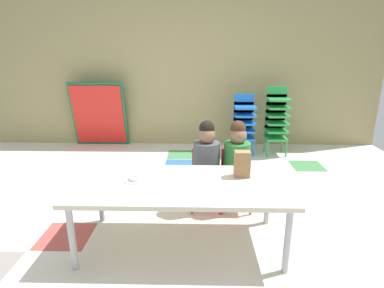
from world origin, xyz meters
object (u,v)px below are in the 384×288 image
at_px(seated_child_near_camera, 206,157).
at_px(seated_child_middle_seat, 237,157).
at_px(folded_activity_table, 99,115).
at_px(paper_plate_near_edge, 134,180).
at_px(kid_chair_green_stack, 277,117).
at_px(paper_bag_brown, 242,164).
at_px(kid_chair_blue_stack, 244,121).
at_px(donut_powdered_on_plate, 134,178).
at_px(craft_table, 181,188).

bearing_deg(seated_child_near_camera, seated_child_middle_seat, 0.00).
bearing_deg(seated_child_middle_seat, folded_activity_table, 133.51).
height_order(seated_child_middle_seat, paper_plate_near_edge, seated_child_middle_seat).
relative_size(seated_child_near_camera, paper_plate_near_edge, 5.10).
relative_size(kid_chair_green_stack, paper_bag_brown, 4.73).
height_order(kid_chair_green_stack, paper_plate_near_edge, kid_chair_green_stack).
distance_m(kid_chair_blue_stack, paper_plate_near_edge, 2.69).
xyz_separation_m(folded_activity_table, paper_bag_brown, (2.03, -2.63, 0.13)).
relative_size(seated_child_near_camera, folded_activity_table, 0.84).
height_order(seated_child_middle_seat, donut_powdered_on_plate, seated_child_middle_seat).
height_order(seated_child_near_camera, donut_powdered_on_plate, seated_child_near_camera).
relative_size(kid_chair_blue_stack, folded_activity_table, 0.85).
bearing_deg(seated_child_near_camera, folded_activity_table, 128.98).
bearing_deg(craft_table, kid_chair_blue_stack, 71.11).
height_order(paper_bag_brown, donut_powdered_on_plate, paper_bag_brown).
height_order(seated_child_middle_seat, kid_chair_blue_stack, seated_child_middle_seat).
distance_m(craft_table, paper_bag_brown, 0.54).
distance_m(craft_table, kid_chair_green_stack, 2.78).
relative_size(kid_chair_green_stack, paper_plate_near_edge, 5.78).
relative_size(kid_chair_green_stack, donut_powdered_on_plate, 10.50).
bearing_deg(donut_powdered_on_plate, folded_activity_table, 112.62).
bearing_deg(kid_chair_blue_stack, donut_powdered_on_plate, -116.96).
distance_m(seated_child_near_camera, donut_powdered_on_plate, 0.84).
distance_m(seated_child_middle_seat, paper_plate_near_edge, 1.08).
xyz_separation_m(seated_child_near_camera, paper_plate_near_edge, (-0.60, -0.59, 0.00)).
xyz_separation_m(kid_chair_blue_stack, paper_plate_near_edge, (-1.22, -2.40, 0.04)).
distance_m(craft_table, donut_powdered_on_plate, 0.39).
distance_m(kid_chair_green_stack, donut_powdered_on_plate, 2.95).
xyz_separation_m(craft_table, kid_chair_blue_stack, (0.83, 2.44, 0.01)).
bearing_deg(paper_bag_brown, kid_chair_green_stack, 70.11).
bearing_deg(folded_activity_table, kid_chair_blue_stack, -8.30).
distance_m(kid_chair_blue_stack, kid_chair_green_stack, 0.50).
xyz_separation_m(seated_child_middle_seat, paper_plate_near_edge, (-0.90, -0.59, 0.00)).
bearing_deg(kid_chair_green_stack, seated_child_near_camera, -121.64).
bearing_deg(folded_activity_table, paper_bag_brown, -52.42).
bearing_deg(paper_bag_brown, paper_plate_near_edge, -173.15).
relative_size(seated_child_middle_seat, kid_chair_green_stack, 0.88).
xyz_separation_m(paper_bag_brown, donut_powdered_on_plate, (-0.89, -0.11, -0.09)).
xyz_separation_m(seated_child_near_camera, kid_chair_blue_stack, (0.62, 1.81, -0.04)).
bearing_deg(folded_activity_table, kid_chair_green_stack, -6.87).
distance_m(craft_table, folded_activity_table, 3.17).
relative_size(seated_child_middle_seat, paper_plate_near_edge, 5.10).
bearing_deg(donut_powdered_on_plate, kid_chair_blue_stack, 63.04).
height_order(craft_table, folded_activity_table, folded_activity_table).
bearing_deg(kid_chair_blue_stack, seated_child_near_camera, -108.90).
height_order(kid_chair_green_stack, donut_powdered_on_plate, kid_chair_green_stack).
xyz_separation_m(seated_child_near_camera, donut_powdered_on_plate, (-0.60, -0.59, 0.02)).
bearing_deg(donut_powdered_on_plate, paper_bag_brown, 6.85).
height_order(seated_child_middle_seat, folded_activity_table, folded_activity_table).
distance_m(seated_child_middle_seat, kid_chair_green_stack, 1.98).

